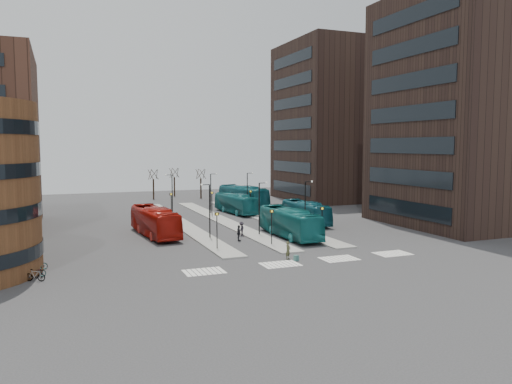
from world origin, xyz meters
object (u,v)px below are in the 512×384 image
object	(u,v)px
teal_bus_a	(289,223)
commuter_c	(242,229)
bicycle_near	(36,272)
teal_bus_d	(243,196)
bicycle_mid	(35,275)
red_bus	(155,222)
teal_bus_b	(236,203)
bicycle_far	(37,265)
teal_bus_c	(306,212)
traveller	(288,250)
commuter_b	(239,233)
commuter_a	(166,236)
suitcase	(296,258)

from	to	relation	value
teal_bus_a	commuter_c	size ratio (longest dim) A/B	7.23
bicycle_near	teal_bus_d	bearing A→B (deg)	-23.53
bicycle_mid	red_bus	bearing A→B (deg)	-11.84
teal_bus_b	bicycle_mid	size ratio (longest dim) A/B	6.88
bicycle_far	teal_bus_c	bearing A→B (deg)	-62.03
commuter_c	bicycle_far	bearing A→B (deg)	-27.90
teal_bus_c	traveller	size ratio (longest dim) A/B	6.54
teal_bus_a	teal_bus_b	distance (m)	21.31
teal_bus_d	bicycle_far	xyz separation A→B (m)	(-31.46, -35.20, -1.36)
red_bus	bicycle_far	size ratio (longest dim) A/B	7.27
teal_bus_c	commuter_b	size ratio (longest dim) A/B	6.17
bicycle_far	bicycle_mid	bearing A→B (deg)	-175.43
teal_bus_d	commuter_a	distance (m)	33.62
teal_bus_c	bicycle_far	bearing A→B (deg)	-154.67
teal_bus_d	bicycle_near	distance (m)	49.06
suitcase	teal_bus_a	xyz separation A→B (m)	(4.60, 11.14, 1.40)
teal_bus_d	bicycle_far	bearing A→B (deg)	-141.36
bicycle_near	bicycle_mid	world-z (taller)	bicycle_mid
suitcase	teal_bus_c	size ratio (longest dim) A/B	0.05
commuter_a	bicycle_far	world-z (taller)	commuter_a
suitcase	commuter_c	bearing A→B (deg)	78.51
teal_bus_d	commuter_c	distance (m)	28.32
suitcase	teal_bus_b	world-z (taller)	teal_bus_b
red_bus	bicycle_near	size ratio (longest dim) A/B	7.60
teal_bus_b	commuter_c	size ratio (longest dim) A/B	6.66
traveller	commuter_c	world-z (taller)	traveller
commuter_c	bicycle_mid	size ratio (longest dim) A/B	1.03
bicycle_far	commuter_c	bearing A→B (deg)	-63.51
teal_bus_d	traveller	xyz separation A→B (m)	(-9.97, -39.43, -0.97)
teal_bus_b	commuter_c	bearing A→B (deg)	-112.99
commuter_c	bicycle_far	distance (m)	23.25
teal_bus_d	bicycle_mid	bearing A→B (deg)	-138.39
teal_bus_c	bicycle_far	world-z (taller)	teal_bus_c
teal_bus_b	teal_bus_d	distance (m)	8.91
commuter_b	bicycle_far	distance (m)	21.04
traveller	bicycle_far	world-z (taller)	traveller
traveller	bicycle_far	distance (m)	21.91
commuter_c	teal_bus_a	bearing A→B (deg)	101.64
teal_bus_c	commuter_b	world-z (taller)	teal_bus_c
suitcase	traveller	bearing A→B (deg)	101.02
teal_bus_c	bicycle_near	bearing A→B (deg)	-151.20
commuter_b	commuter_c	xyz separation A→B (m)	(1.35, 2.87, -0.05)
traveller	commuter_b	bearing A→B (deg)	63.44
teal_bus_c	teal_bus_a	bearing A→B (deg)	-125.67
red_bus	teal_bus_d	world-z (taller)	teal_bus_d
commuter_a	bicycle_far	size ratio (longest dim) A/B	0.97
commuter_c	bicycle_near	bearing A→B (deg)	-22.58
red_bus	traveller	xyz separation A→B (m)	(9.31, -16.66, -0.85)
teal_bus_c	traveller	world-z (taller)	teal_bus_c
teal_bus_d	bicycle_mid	world-z (taller)	teal_bus_d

